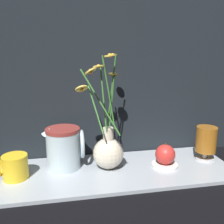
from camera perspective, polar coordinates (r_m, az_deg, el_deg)
ground_plane at (r=0.91m, az=0.27°, el=-13.70°), size 6.00×6.00×0.00m
shelf at (r=0.91m, az=0.27°, el=-13.36°), size 0.86×0.30×0.01m
backdrop_wall at (r=0.98m, az=-1.67°, el=21.27°), size 1.36×0.02×1.10m
vase_with_flowers at (r=0.89m, az=-0.93°, el=-8.50°), size 0.17×0.19×0.40m
yellow_mug at (r=0.89m, az=-21.39°, el=-11.62°), size 0.09×0.08×0.08m
ceramic_pitcher at (r=0.91m, az=-10.87°, el=-7.73°), size 0.14×0.12×0.16m
tea_glass at (r=1.02m, az=20.71°, el=-6.08°), size 0.08×0.08×0.13m
saucer_plate at (r=0.95m, az=11.94°, el=-11.75°), size 0.09×0.09×0.01m
orange_fruit at (r=0.93m, az=12.06°, el=-9.46°), size 0.07×0.07×0.08m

